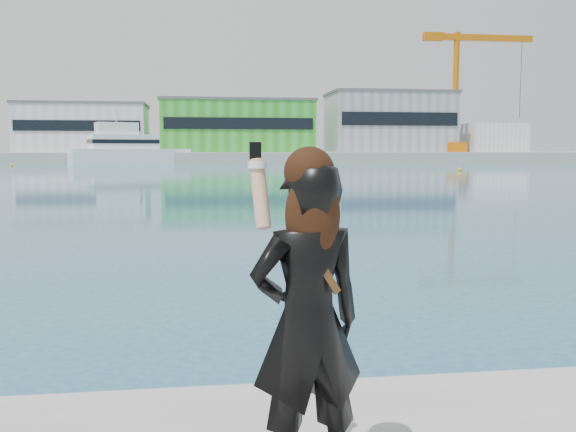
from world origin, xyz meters
name	(u,v)px	position (x,y,z in m)	size (l,w,h in m)	color
far_quay	(197,157)	(0.00, 130.00, 1.00)	(320.00, 40.00, 2.00)	#9E9E99
warehouse_white	(84,128)	(-22.00, 127.98, 6.76)	(24.48, 15.35, 9.50)	silver
warehouse_green	(237,126)	(8.00, 127.98, 7.26)	(30.60, 16.36, 10.50)	green
warehouse_grey_right	(389,122)	(40.00, 127.98, 8.26)	(25.50, 15.35, 12.50)	gray
ancillary_shed	(492,138)	(62.00, 126.00, 5.00)	(12.00, 10.00, 6.00)	silver
dock_crane	(461,87)	(53.20, 122.00, 15.07)	(23.00, 4.00, 24.00)	orange
flagpole_right	(311,129)	(22.09, 121.00, 6.54)	(1.28, 0.16, 8.00)	silver
motor_yacht	(127,149)	(-12.10, 110.04, 2.62)	(20.69, 12.09, 9.33)	white
buoy_near	(459,171)	(30.53, 68.62, 0.00)	(0.50, 0.50, 0.50)	#D8D40B
buoy_far	(12,166)	(-28.21, 99.50, 0.00)	(0.50, 0.50, 0.50)	#D8D40B
woman	(307,313)	(0.26, -0.42, 1.69)	(0.68, 0.51, 1.77)	black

